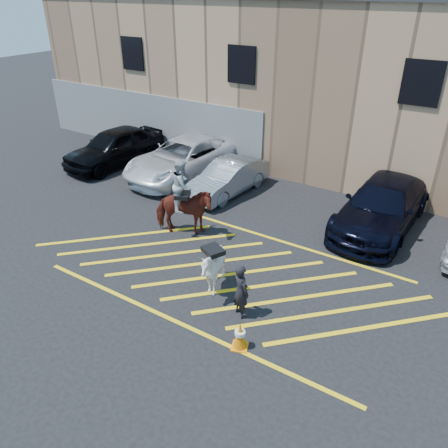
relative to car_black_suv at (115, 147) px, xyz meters
The scene contains 11 objects.
ground 10.31m from the car_black_suv, 25.59° to the right, with size 90.00×90.00×0.00m, color black.
car_black_suv is the anchor object (origin of this frame).
car_white_pickup 3.61m from the car_black_suv, ahead, with size 2.71×5.87×1.63m, color white.
car_silver_sedan 6.17m from the car_black_suv, ahead, with size 1.40×4.00×1.32m, color gray.
car_blue_suv 12.16m from the car_black_suv, ahead, with size 2.29×5.62×1.63m, color black.
handler 12.07m from the car_black_suv, 30.46° to the right, with size 0.55×0.36×1.51m, color black.
warehouse 12.27m from the car_black_suv, 39.21° to the left, with size 32.42×10.20×7.30m.
hatching_zone 10.44m from the car_black_suv, 27.08° to the right, with size 12.60×5.12×0.01m.
mounted_bay 7.54m from the car_black_suv, 27.97° to the right, with size 2.22×1.67×2.67m.
saddled_white 10.82m from the car_black_suv, 31.30° to the right, with size 1.63×1.70×1.46m.
traffic_cone 13.10m from the car_black_suv, 32.99° to the right, with size 0.48×0.48×0.73m.
Camera 1 is at (5.48, -9.32, 7.54)m, focal length 35.00 mm.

